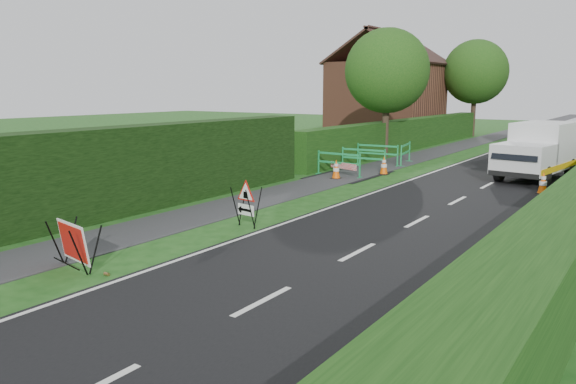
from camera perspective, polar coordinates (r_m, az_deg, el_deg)
The scene contains 21 objects.
ground at distance 12.99m, azimuth -4.88°, elevation -5.46°, with size 120.00×120.00×0.00m, color #184714.
road_surface at distance 45.15m, azimuth 27.23°, elevation 4.75°, with size 6.00×90.00×0.02m, color black.
footpath at distance 46.13m, azimuth 20.43°, elevation 5.34°, with size 2.00×90.00×0.02m, color #2D2D30.
hedge_west_near at distance 16.51m, azimuth -18.53°, elevation -2.54°, with size 1.10×18.00×2.50m, color black.
hedge_west_far at distance 34.39m, azimuth 11.93°, elevation 4.26°, with size 1.00×24.00×1.80m, color #14380F.
house_west at distance 43.54m, azimuth 9.96°, elevation 9.39°, with size 7.50×7.40×7.88m.
tree_nw at distance 30.39m, azimuth 10.03°, elevation 12.01°, with size 4.40×4.40×6.70m.
tree_fw at distance 45.46m, azimuth 18.52°, elevation 11.49°, with size 4.80×4.80×7.24m.
red_rect_sign at distance 11.91m, azimuth -21.00°, elevation -4.87°, with size 1.22×0.87×0.95m.
triangle_sign at distance 14.50m, azimuth -4.39°, elevation -0.80°, with size 0.82×0.82×1.05m.
works_van at distance 24.56m, azimuth 24.10°, elevation 3.97°, with size 2.53×5.09×2.23m.
traffic_cone_0 at distance 21.06m, azimuth 24.49°, elevation 0.85°, with size 0.38×0.38×0.79m.
traffic_cone_3 at distance 22.54m, azimuth 4.91°, elevation 2.32°, with size 0.38×0.38×0.79m.
traffic_cone_4 at distance 23.96m, azimuth 9.72°, elevation 2.69°, with size 0.38×0.38×0.79m.
ped_barrier_0 at distance 23.27m, azimuth 5.18°, elevation 3.16°, with size 2.08×0.46×1.00m.
ped_barrier_1 at distance 24.96m, azimuth 7.66°, elevation 3.60°, with size 2.08×0.48×1.00m.
ped_barrier_2 at distance 26.90m, azimuth 9.08°, elevation 4.05°, with size 2.08×0.47×1.00m.
ped_barrier_3 at distance 27.53m, azimuth 11.86°, elevation 4.10°, with size 0.74×2.09×1.00m.
redwhite_plank at distance 23.20m, azimuth 5.63°, elevation 1.56°, with size 1.50×0.04×0.25m, color red.
litter_can at distance 11.47m, azimuth -17.94°, elevation -8.10°, with size 0.07×0.07×0.12m, color #BF7F4C.
hatchback_car at distance 38.06m, azimuth 24.60°, elevation 5.10°, with size 1.54×3.83×1.31m, color white.
Camera 1 is at (7.89, -9.69, 3.54)m, focal length 35.00 mm.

